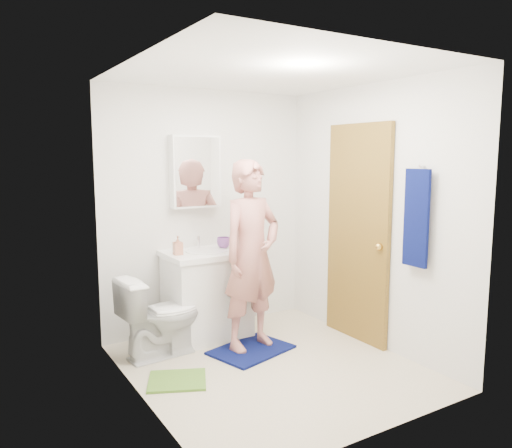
{
  "coord_description": "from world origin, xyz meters",
  "views": [
    {
      "loc": [
        -2.18,
        -3.33,
        1.76
      ],
      "look_at": [
        -0.0,
        0.25,
        1.18
      ],
      "focal_mm": 35.0,
      "sensor_mm": 36.0,
      "label": 1
    }
  ],
  "objects_px": {
    "soap_dispenser": "(178,245)",
    "towel": "(416,218)",
    "vanity_cabinet": "(207,297)",
    "toothbrush_cup": "(224,243)",
    "medicine_cabinet": "(195,172)",
    "toilet": "(161,315)",
    "man": "(251,255)"
  },
  "relations": [
    {
      "from": "soap_dispenser",
      "to": "towel",
      "type": "bearing_deg",
      "value": -44.66
    },
    {
      "from": "vanity_cabinet",
      "to": "toothbrush_cup",
      "type": "height_order",
      "value": "toothbrush_cup"
    },
    {
      "from": "soap_dispenser",
      "to": "medicine_cabinet",
      "type": "bearing_deg",
      "value": 39.54
    },
    {
      "from": "vanity_cabinet",
      "to": "medicine_cabinet",
      "type": "distance_m",
      "value": 1.22
    },
    {
      "from": "toilet",
      "to": "toothbrush_cup",
      "type": "height_order",
      "value": "toothbrush_cup"
    },
    {
      "from": "toilet",
      "to": "toothbrush_cup",
      "type": "xyz_separation_m",
      "value": [
        0.77,
        0.27,
        0.54
      ]
    },
    {
      "from": "vanity_cabinet",
      "to": "medicine_cabinet",
      "type": "xyz_separation_m",
      "value": [
        0.0,
        0.22,
        1.2
      ]
    },
    {
      "from": "medicine_cabinet",
      "to": "man",
      "type": "height_order",
      "value": "medicine_cabinet"
    },
    {
      "from": "medicine_cabinet",
      "to": "toothbrush_cup",
      "type": "bearing_deg",
      "value": -36.54
    },
    {
      "from": "toothbrush_cup",
      "to": "man",
      "type": "relative_size",
      "value": 0.08
    },
    {
      "from": "man",
      "to": "toilet",
      "type": "bearing_deg",
      "value": 149.85
    },
    {
      "from": "towel",
      "to": "vanity_cabinet",
      "type": "bearing_deg",
      "value": 128.47
    },
    {
      "from": "towel",
      "to": "toothbrush_cup",
      "type": "bearing_deg",
      "value": 121.85
    },
    {
      "from": "towel",
      "to": "toothbrush_cup",
      "type": "distance_m",
      "value": 1.86
    },
    {
      "from": "towel",
      "to": "toilet",
      "type": "distance_m",
      "value": 2.33
    },
    {
      "from": "toilet",
      "to": "man",
      "type": "bearing_deg",
      "value": -115.01
    },
    {
      "from": "toilet",
      "to": "towel",
      "type": "bearing_deg",
      "value": -131.94
    },
    {
      "from": "toilet",
      "to": "soap_dispenser",
      "type": "distance_m",
      "value": 0.65
    },
    {
      "from": "towel",
      "to": "toilet",
      "type": "xyz_separation_m",
      "value": [
        -1.73,
        1.28,
        -0.89
      ]
    },
    {
      "from": "towel",
      "to": "soap_dispenser",
      "type": "height_order",
      "value": "towel"
    },
    {
      "from": "vanity_cabinet",
      "to": "soap_dispenser",
      "type": "xyz_separation_m",
      "value": [
        -0.3,
        -0.02,
        0.54
      ]
    },
    {
      "from": "toilet",
      "to": "man",
      "type": "xyz_separation_m",
      "value": [
        0.76,
        -0.27,
        0.51
      ]
    },
    {
      "from": "towel",
      "to": "toothbrush_cup",
      "type": "relative_size",
      "value": 5.94
    },
    {
      "from": "medicine_cabinet",
      "to": "soap_dispenser",
      "type": "xyz_separation_m",
      "value": [
        -0.3,
        -0.25,
        -0.66
      ]
    },
    {
      "from": "vanity_cabinet",
      "to": "soap_dispenser",
      "type": "relative_size",
      "value": 4.6
    },
    {
      "from": "medicine_cabinet",
      "to": "toilet",
      "type": "xyz_separation_m",
      "value": [
        -0.55,
        -0.43,
        -1.24
      ]
    },
    {
      "from": "toothbrush_cup",
      "to": "soap_dispenser",
      "type": "bearing_deg",
      "value": -170.59
    },
    {
      "from": "man",
      "to": "medicine_cabinet",
      "type": "bearing_deg",
      "value": 96.62
    },
    {
      "from": "vanity_cabinet",
      "to": "man",
      "type": "bearing_deg",
      "value": -65.55
    },
    {
      "from": "vanity_cabinet",
      "to": "toilet",
      "type": "distance_m",
      "value": 0.59
    },
    {
      "from": "medicine_cabinet",
      "to": "vanity_cabinet",
      "type": "bearing_deg",
      "value": -90.0
    },
    {
      "from": "vanity_cabinet",
      "to": "toilet",
      "type": "xyz_separation_m",
      "value": [
        -0.55,
        -0.2,
        -0.04
      ]
    }
  ]
}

